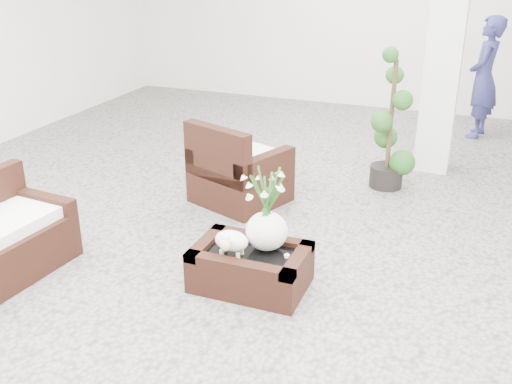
% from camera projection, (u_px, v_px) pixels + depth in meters
% --- Properties ---
extents(ground, '(11.00, 11.00, 0.00)m').
position_uv_depth(ground, '(260.00, 251.00, 5.43)').
color(ground, gray).
rests_on(ground, ground).
extents(column, '(0.40, 0.40, 3.50)m').
position_uv_depth(column, '(448.00, 23.00, 6.75)').
color(column, white).
rests_on(column, ground).
extents(coffee_table, '(0.90, 0.60, 0.31)m').
position_uv_depth(coffee_table, '(251.00, 269.00, 4.83)').
color(coffee_table, '#32170E').
rests_on(coffee_table, ground).
extents(sheep_figurine, '(0.28, 0.23, 0.21)m').
position_uv_depth(sheep_figurine, '(232.00, 243.00, 4.68)').
color(sheep_figurine, white).
rests_on(sheep_figurine, coffee_table).
extents(planter_narcissus, '(0.44, 0.44, 0.80)m').
position_uv_depth(planter_narcissus, '(267.00, 203.00, 4.66)').
color(planter_narcissus, white).
rests_on(planter_narcissus, coffee_table).
extents(tealight, '(0.04, 0.04, 0.03)m').
position_uv_depth(tealight, '(287.00, 256.00, 4.68)').
color(tealight, white).
rests_on(tealight, coffee_table).
extents(armchair, '(1.07, 1.05, 0.90)m').
position_uv_depth(armchair, '(240.00, 162.00, 6.31)').
color(armchair, '#32170E').
rests_on(armchair, ground).
extents(topiary, '(0.41, 0.41, 1.55)m').
position_uv_depth(topiary, '(391.00, 121.00, 6.57)').
color(topiary, '#1F4B18').
rests_on(topiary, ground).
extents(shopper, '(0.49, 0.67, 1.69)m').
position_uv_depth(shopper, '(484.00, 78.00, 8.32)').
color(shopper, navy).
rests_on(shopper, ground).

